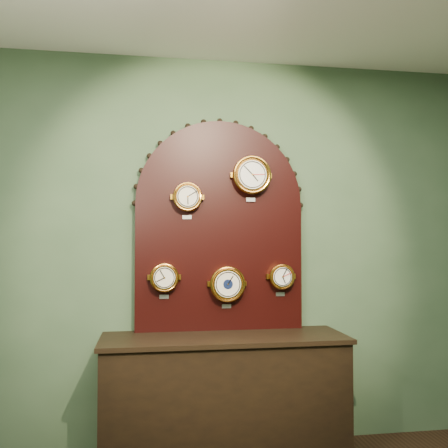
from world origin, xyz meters
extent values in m
plane|color=#415C3F|center=(0.00, 2.50, 1.40)|extent=(4.00, 0.00, 4.00)
cube|color=black|center=(0.00, 2.23, 0.40)|extent=(1.60, 0.50, 0.80)
cube|color=black|center=(0.00, 2.45, 1.28)|extent=(1.20, 0.06, 0.90)
cylinder|color=black|center=(0.00, 2.45, 1.73)|extent=(1.20, 0.06, 1.20)
cylinder|color=orange|center=(-0.24, 2.39, 1.77)|extent=(0.19, 0.08, 0.19)
torus|color=orange|center=(-0.24, 2.36, 1.77)|extent=(0.21, 0.02, 0.21)
cylinder|color=beige|center=(-0.24, 2.35, 1.77)|extent=(0.15, 0.01, 0.15)
cube|color=silver|center=(-0.24, 2.42, 1.63)|extent=(0.07, 0.01, 0.03)
cylinder|color=orange|center=(0.22, 2.39, 1.94)|extent=(0.26, 0.08, 0.26)
torus|color=orange|center=(0.22, 2.36, 1.94)|extent=(0.28, 0.03, 0.28)
cylinder|color=silver|center=(0.22, 2.35, 1.94)|extent=(0.21, 0.01, 0.21)
cube|color=silver|center=(0.22, 2.42, 1.76)|extent=(0.07, 0.01, 0.03)
cylinder|color=orange|center=(-0.40, 2.39, 1.21)|extent=(0.18, 0.08, 0.18)
torus|color=orange|center=(-0.40, 2.36, 1.21)|extent=(0.20, 0.02, 0.20)
cylinder|color=beige|center=(-0.40, 2.35, 1.21)|extent=(0.15, 0.01, 0.15)
cube|color=silver|center=(-0.40, 2.42, 1.08)|extent=(0.06, 0.01, 0.03)
cylinder|color=orange|center=(0.04, 2.39, 1.16)|extent=(0.23, 0.08, 0.23)
torus|color=orange|center=(0.04, 2.36, 1.16)|extent=(0.25, 0.02, 0.25)
cylinder|color=beige|center=(0.04, 2.35, 1.16)|extent=(0.19, 0.01, 0.19)
cube|color=silver|center=(0.04, 2.42, 1.00)|extent=(0.07, 0.01, 0.03)
cylinder|color=#0C1638|center=(0.04, 2.35, 1.16)|extent=(0.07, 0.00, 0.07)
cylinder|color=orange|center=(0.44, 2.39, 1.21)|extent=(0.17, 0.08, 0.17)
torus|color=orange|center=(0.44, 2.36, 1.21)|extent=(0.18, 0.02, 0.18)
cylinder|color=silver|center=(0.44, 2.35, 1.21)|extent=(0.14, 0.01, 0.14)
cube|color=silver|center=(0.44, 2.42, 1.08)|extent=(0.06, 0.01, 0.03)
camera|label=1|loc=(-0.50, -0.98, 1.47)|focal=38.60mm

